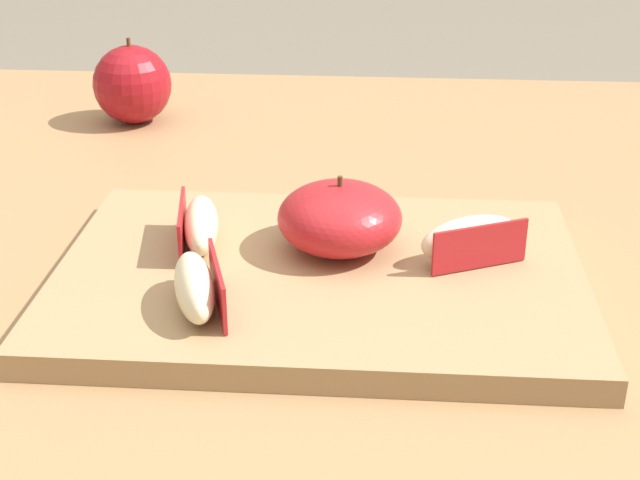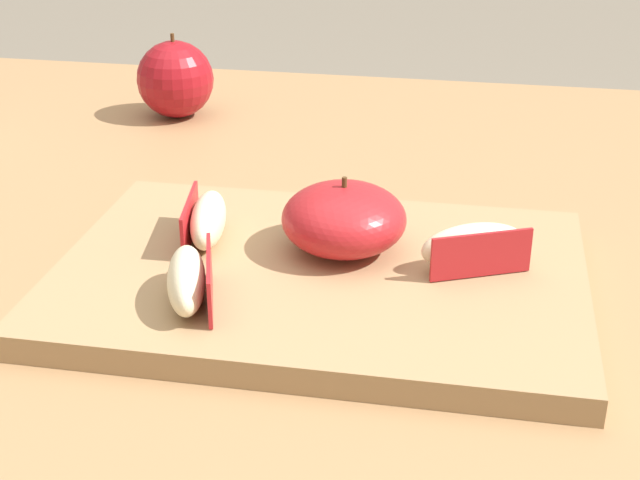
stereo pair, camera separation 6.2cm
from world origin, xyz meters
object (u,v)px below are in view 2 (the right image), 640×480
at_px(apple_wedge_near_knife, 474,247).
at_px(whole_apple_red_delicious, 175,79).
at_px(cutting_board, 320,278).
at_px(apple_wedge_front, 190,280).
at_px(apple_half_skin_up, 344,219).
at_px(apple_wedge_right, 207,220).

relative_size(apple_wedge_near_knife, whole_apple_red_delicious, 0.88).
relative_size(cutting_board, apple_wedge_front, 4.59).
bearing_deg(whole_apple_red_delicious, apple_half_skin_up, -54.21).
bearing_deg(apple_wedge_near_knife, apple_wedge_front, -155.21).
relative_size(apple_half_skin_up, apple_wedge_near_knife, 1.13).
xyz_separation_m(cutting_board, apple_half_skin_up, (0.01, 0.03, 0.03)).
distance_m(apple_wedge_near_knife, apple_wedge_right, 0.19).
distance_m(apple_wedge_right, whole_apple_red_delicious, 0.35).
xyz_separation_m(cutting_board, apple_wedge_near_knife, (0.10, 0.02, 0.03)).
relative_size(apple_half_skin_up, whole_apple_red_delicious, 0.99).
xyz_separation_m(apple_wedge_front, whole_apple_red_delicious, (-0.15, 0.41, 0.01)).
relative_size(cutting_board, apple_half_skin_up, 4.10).
xyz_separation_m(apple_half_skin_up, apple_wedge_front, (-0.08, -0.09, -0.01)).
distance_m(cutting_board, whole_apple_red_delicious, 0.41).
distance_m(cutting_board, apple_wedge_right, 0.09).
xyz_separation_m(apple_wedge_right, apple_wedge_front, (0.02, -0.09, 0.00)).
xyz_separation_m(apple_half_skin_up, apple_wedge_near_knife, (0.09, -0.01, -0.01)).
distance_m(apple_half_skin_up, whole_apple_red_delicious, 0.39).
xyz_separation_m(apple_half_skin_up, apple_wedge_right, (-0.10, -0.00, -0.01)).
height_order(apple_half_skin_up, apple_wedge_right, apple_half_skin_up).
height_order(apple_wedge_right, apple_wedge_front, same).
relative_size(cutting_board, whole_apple_red_delicious, 4.05).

